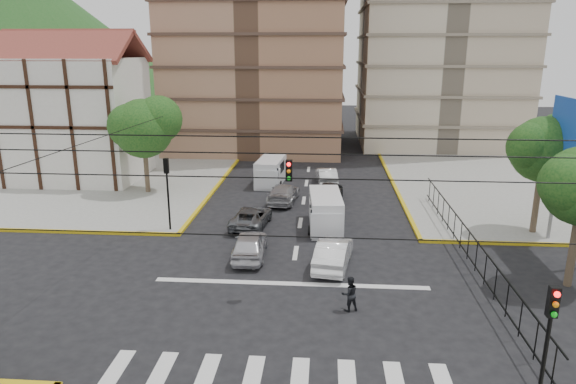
# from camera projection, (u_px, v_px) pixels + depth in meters

# --- Properties ---
(ground) EXTENTS (160.00, 160.00, 0.00)m
(ground) POSITION_uv_depth(u_px,v_px,m) (289.00, 295.00, 23.14)
(ground) COLOR black
(ground) RESTS_ON ground
(sidewalk_nw) EXTENTS (26.00, 26.00, 0.15)m
(sidewalk_nw) POSITION_uv_depth(u_px,v_px,m) (72.00, 178.00, 43.75)
(sidewalk_nw) COLOR gray
(sidewalk_nw) RESTS_ON ground
(sidewalk_ne) EXTENTS (26.00, 26.00, 0.15)m
(sidewalk_ne) POSITION_uv_depth(u_px,v_px,m) (557.00, 187.00, 40.89)
(sidewalk_ne) COLOR gray
(sidewalk_ne) RESTS_ON ground
(crosswalk_stripes) EXTENTS (12.00, 2.40, 0.01)m
(crosswalk_stripes) POSITION_uv_depth(u_px,v_px,m) (276.00, 377.00, 17.38)
(crosswalk_stripes) COLOR silver
(crosswalk_stripes) RESTS_ON ground
(stop_line) EXTENTS (13.00, 0.40, 0.01)m
(stop_line) POSITION_uv_depth(u_px,v_px,m) (291.00, 284.00, 24.29)
(stop_line) COLOR silver
(stop_line) RESTS_ON ground
(tudor_building) EXTENTS (10.80, 8.05, 12.23)m
(tudor_building) POSITION_uv_depth(u_px,v_px,m) (77.00, 117.00, 42.27)
(tudor_building) COLOR silver
(tudor_building) RESTS_ON ground
(distant_hill) EXTENTS (70.00, 70.00, 28.00)m
(distant_hill) POSITION_uv_depth(u_px,v_px,m) (7.00, 29.00, 90.46)
(distant_hill) COLOR #1D541C
(distant_hill) RESTS_ON ground
(park_fence) EXTENTS (0.10, 22.50, 1.66)m
(park_fence) POSITION_uv_depth(u_px,v_px,m) (467.00, 261.00, 26.82)
(park_fence) COLOR black
(park_fence) RESTS_ON ground
(tree_park_c) EXTENTS (4.65, 3.80, 7.25)m
(tree_park_c) POSITION_uv_depth(u_px,v_px,m) (546.00, 146.00, 29.34)
(tree_park_c) COLOR #473828
(tree_park_c) RESTS_ON ground
(tree_tudor) EXTENTS (5.39, 4.40, 7.43)m
(tree_tudor) POSITION_uv_depth(u_px,v_px,m) (144.00, 126.00, 37.95)
(tree_tudor) COLOR #473828
(tree_tudor) RESTS_ON ground
(traffic_light_se) EXTENTS (0.28, 0.22, 4.40)m
(traffic_light_se) POSITION_uv_depth(u_px,v_px,m) (548.00, 334.00, 14.25)
(traffic_light_se) COLOR black
(traffic_light_se) RESTS_ON ground
(traffic_light_nw) EXTENTS (0.28, 0.22, 4.40)m
(traffic_light_nw) POSITION_uv_depth(u_px,v_px,m) (167.00, 182.00, 30.34)
(traffic_light_nw) COLOR black
(traffic_light_nw) RESTS_ON ground
(traffic_light_hanging) EXTENTS (18.00, 9.12, 0.92)m
(traffic_light_hanging) POSITION_uv_depth(u_px,v_px,m) (285.00, 180.00, 19.59)
(traffic_light_hanging) COLOR black
(traffic_light_hanging) RESTS_ON ground
(van_right_lane) EXTENTS (2.17, 4.85, 2.13)m
(van_right_lane) POSITION_uv_depth(u_px,v_px,m) (325.00, 213.00, 31.36)
(van_right_lane) COLOR silver
(van_right_lane) RESTS_ON ground
(van_left_lane) EXTENTS (2.23, 4.84, 2.12)m
(van_left_lane) POSITION_uv_depth(u_px,v_px,m) (270.00, 172.00, 41.62)
(van_left_lane) COLOR silver
(van_left_lane) RESTS_ON ground
(car_silver_front_left) EXTENTS (1.84, 4.28, 1.44)m
(car_silver_front_left) POSITION_uv_depth(u_px,v_px,m) (250.00, 244.00, 27.21)
(car_silver_front_left) COLOR silver
(car_silver_front_left) RESTS_ON ground
(car_white_front_right) EXTENTS (2.20, 4.61, 1.46)m
(car_white_front_right) POSITION_uv_depth(u_px,v_px,m) (333.00, 253.00, 26.07)
(car_white_front_right) COLOR white
(car_white_front_right) RESTS_ON ground
(car_grey_mid_left) EXTENTS (2.44, 4.60, 1.23)m
(car_grey_mid_left) POSITION_uv_depth(u_px,v_px,m) (251.00, 217.00, 31.92)
(car_grey_mid_left) COLOR #5A5D62
(car_grey_mid_left) RESTS_ON ground
(car_silver_rear_left) EXTENTS (2.33, 4.77, 1.33)m
(car_silver_rear_left) POSITION_uv_depth(u_px,v_px,m) (283.00, 193.00, 36.96)
(car_silver_rear_left) COLOR #A4A4A8
(car_silver_rear_left) RESTS_ON ground
(car_darkgrey_mid_right) EXTENTS (2.17, 4.48, 1.48)m
(car_darkgrey_mid_right) POSITION_uv_depth(u_px,v_px,m) (330.00, 191.00, 37.21)
(car_darkgrey_mid_right) COLOR #27272A
(car_darkgrey_mid_right) RESTS_ON ground
(car_white_rear_right) EXTENTS (1.90, 4.33, 1.38)m
(car_white_rear_right) POSITION_uv_depth(u_px,v_px,m) (327.00, 176.00, 41.81)
(car_white_rear_right) COLOR silver
(car_white_rear_right) RESTS_ON ground
(pedestrian_crosswalk) EXTENTS (0.91, 0.82, 1.55)m
(pedestrian_crosswalk) POSITION_uv_depth(u_px,v_px,m) (349.00, 294.00, 21.63)
(pedestrian_crosswalk) COLOR black
(pedestrian_crosswalk) RESTS_ON ground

